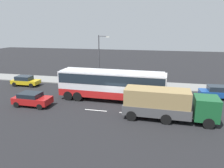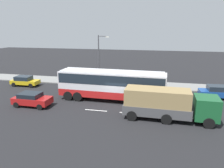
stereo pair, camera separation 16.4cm
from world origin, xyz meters
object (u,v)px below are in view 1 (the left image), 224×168
pedestrian_near_curb (117,77)px  car_yellow_taxi (25,81)px  cargo_truck (167,103)px  car_blue_saloon (220,92)px  car_red_compact (32,99)px  coach_bus (112,82)px  street_lamp (100,57)px

pedestrian_near_curb → car_yellow_taxi: bearing=114.4°
cargo_truck → car_yellow_taxi: (-20.27, 7.89, -0.82)m
car_blue_saloon → pedestrian_near_curb: 14.14m
car_red_compact → pedestrian_near_curb: pedestrian_near_curb is taller
coach_bus → car_yellow_taxi: size_ratio=3.09×
car_yellow_taxi → car_blue_saloon: (26.64, -0.22, 0.07)m
cargo_truck → car_yellow_taxi: bearing=160.3°
car_blue_saloon → cargo_truck: bearing=-132.3°
coach_bus → pedestrian_near_curb: bearing=98.3°
car_red_compact → pedestrian_near_curb: 13.52m
car_blue_saloon → coach_bus: bearing=-167.2°
car_yellow_taxi → car_blue_saloon: car_blue_saloon is taller
car_yellow_taxi → car_red_compact: 9.44m
car_yellow_taxi → street_lamp: bearing=13.8°
cargo_truck → pedestrian_near_curb: bearing=122.6°
coach_bus → car_red_compact: coach_bus is taller
cargo_truck → car_blue_saloon: (6.37, 7.67, -0.75)m
street_lamp → car_blue_saloon: bearing=-10.8°
cargo_truck → coach_bus: bearing=147.8°
car_blue_saloon → pedestrian_near_curb: (-13.50, 4.20, 0.23)m
car_yellow_taxi → street_lamp: (10.80, 2.80, 3.50)m
car_red_compact → coach_bus: bearing=25.3°
car_blue_saloon → pedestrian_near_curb: pedestrian_near_curb is taller
car_blue_saloon → street_lamp: street_lamp is taller
pedestrian_near_curb → car_red_compact: bearing=154.9°
coach_bus → car_blue_saloon: coach_bus is taller
coach_bus → car_blue_saloon: 13.18m
street_lamp → car_red_compact: bearing=-115.8°
cargo_truck → street_lamp: bearing=133.1°
cargo_truck → pedestrian_near_curb: (-7.14, 11.87, -0.52)m
car_blue_saloon → street_lamp: 16.49m
coach_bus → pedestrian_near_curb: (-0.87, 7.68, -1.13)m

